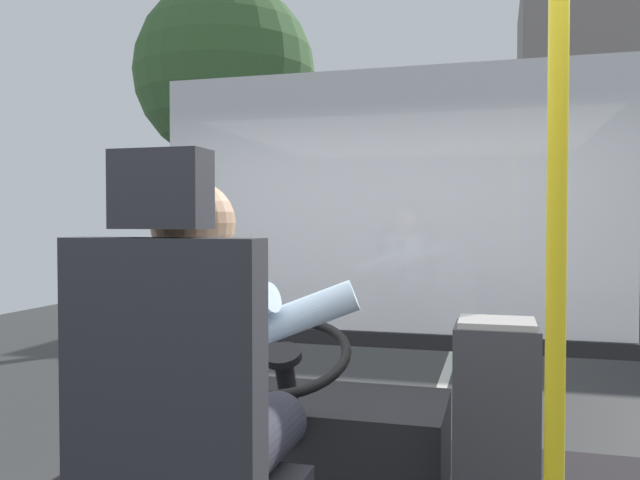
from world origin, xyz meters
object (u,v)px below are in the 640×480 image
(steering_console, at_px, (313,440))
(handrail_pole, at_px, (556,280))
(fare_box, at_px, (496,444))
(bus_driver, at_px, (204,377))
(driver_seat, at_px, (184,461))

(steering_console, relative_size, handrail_pole, 0.54)
(steering_console, xyz_separation_m, fare_box, (0.74, -0.40, 0.19))
(bus_driver, bearing_deg, fare_box, 40.86)
(steering_console, height_order, handrail_pole, handrail_pole)
(bus_driver, xyz_separation_m, fare_box, (0.74, 0.64, -0.32))
(fare_box, bearing_deg, bus_driver, -139.14)
(bus_driver, distance_m, fare_box, 1.03)
(driver_seat, height_order, handrail_pole, handrail_pole)
(bus_driver, relative_size, handrail_pole, 0.40)
(bus_driver, distance_m, handrail_pole, 0.91)
(driver_seat, distance_m, fare_box, 1.07)
(fare_box, bearing_deg, driver_seat, -134.38)
(driver_seat, bearing_deg, steering_console, 90.00)
(handrail_pole, distance_m, fare_box, 0.92)
(bus_driver, xyz_separation_m, steering_console, (0.00, 1.04, -0.51))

